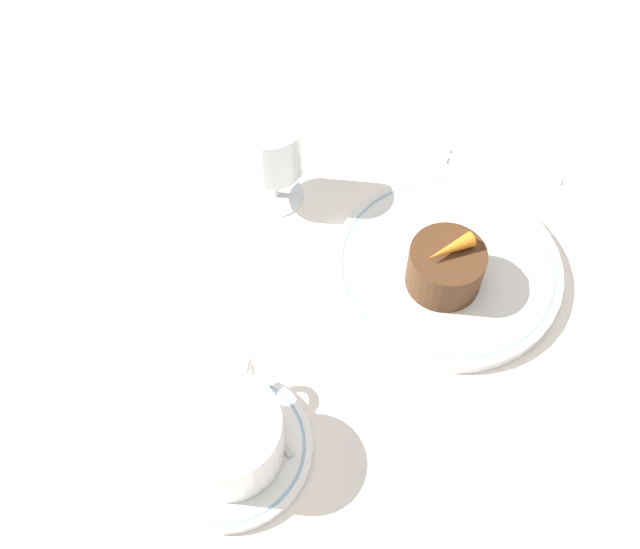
% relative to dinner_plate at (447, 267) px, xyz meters
% --- Properties ---
extents(ground_plane, '(3.00, 3.00, 0.00)m').
position_rel_dinner_plate_xyz_m(ground_plane, '(0.01, 0.02, -0.01)').
color(ground_plane, white).
extents(dinner_plate, '(0.23, 0.23, 0.01)m').
position_rel_dinner_plate_xyz_m(dinner_plate, '(0.00, 0.00, 0.00)').
color(dinner_plate, white).
rests_on(dinner_plate, ground_plane).
extents(saucer, '(0.15, 0.15, 0.01)m').
position_rel_dinner_plate_xyz_m(saucer, '(-0.23, 0.16, -0.00)').
color(saucer, white).
rests_on(saucer, ground_plane).
extents(coffee_cup, '(0.12, 0.09, 0.06)m').
position_rel_dinner_plate_xyz_m(coffee_cup, '(-0.24, 0.16, 0.03)').
color(coffee_cup, white).
rests_on(coffee_cup, saucer).
extents(spoon, '(0.08, 0.09, 0.00)m').
position_rel_dinner_plate_xyz_m(spoon, '(-0.18, 0.15, 0.00)').
color(spoon, silver).
rests_on(spoon, saucer).
extents(wine_glass, '(0.06, 0.06, 0.11)m').
position_rel_dinner_plate_xyz_m(wine_glass, '(0.06, 0.20, 0.06)').
color(wine_glass, silver).
rests_on(wine_glass, ground_plane).
extents(fork, '(0.03, 0.18, 0.01)m').
position_rel_dinner_plate_xyz_m(fork, '(0.16, 0.00, -0.01)').
color(fork, silver).
rests_on(fork, ground_plane).
extents(dessert_cake, '(0.07, 0.07, 0.05)m').
position_rel_dinner_plate_xyz_m(dessert_cake, '(-0.02, 0.00, 0.03)').
color(dessert_cake, '#4C2D19').
rests_on(dessert_cake, dinner_plate).
extents(carrot_garnish, '(0.04, 0.05, 0.02)m').
position_rel_dinner_plate_xyz_m(carrot_garnish, '(-0.02, 0.00, 0.06)').
color(carrot_garnish, orange).
rests_on(carrot_garnish, dessert_cake).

